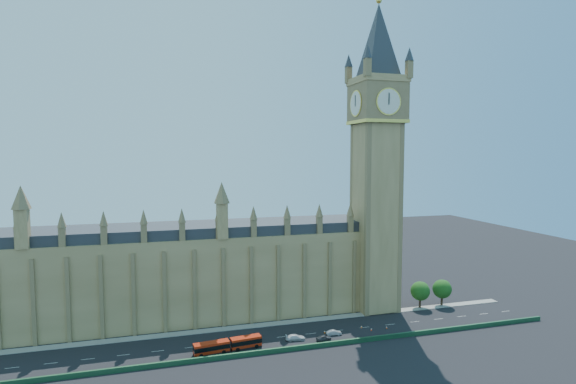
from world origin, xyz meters
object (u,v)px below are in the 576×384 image
object	(u,v)px
red_bus	(228,345)
car_grey	(324,338)
car_white	(295,337)
car_silver	(334,333)

from	to	relation	value
red_bus	car_grey	bearing A→B (deg)	-7.59
car_white	red_bus	bearing A→B (deg)	100.72
car_grey	car_white	size ratio (longest dim) A/B	0.79
red_bus	car_silver	size ratio (longest dim) A/B	4.24
red_bus	car_white	xyz separation A→B (m)	(17.97, 1.67, -0.78)
red_bus	car_white	bearing A→B (deg)	-1.39
car_grey	car_white	world-z (taller)	car_white
car_silver	car_white	bearing A→B (deg)	98.08
car_grey	car_white	bearing A→B (deg)	66.59
red_bus	car_white	size ratio (longest dim) A/B	3.35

